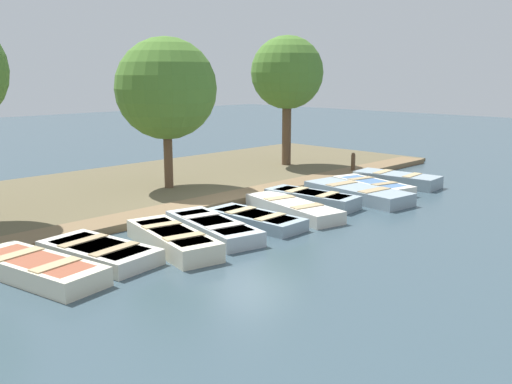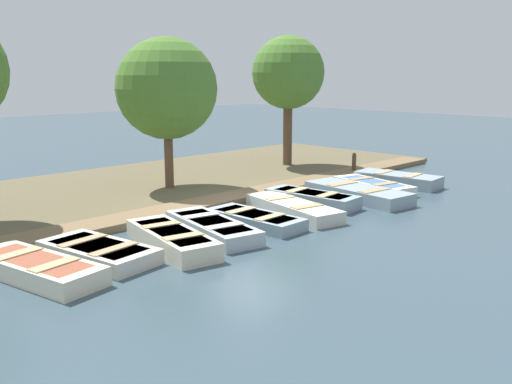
% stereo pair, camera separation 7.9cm
% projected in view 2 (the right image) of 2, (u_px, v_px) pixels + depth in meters
% --- Properties ---
extents(ground_plane, '(80.00, 80.00, 0.00)m').
position_uv_depth(ground_plane, '(251.00, 210.00, 16.20)').
color(ground_plane, '#384C56').
extents(shore_bank, '(8.00, 24.00, 0.13)m').
position_uv_depth(shore_bank, '(149.00, 185.00, 19.62)').
color(shore_bank, brown).
rests_on(shore_bank, ground_plane).
extents(dock_walkway, '(1.07, 22.74, 0.19)m').
position_uv_depth(dock_walkway, '(222.00, 200.00, 17.05)').
color(dock_walkway, brown).
rests_on(dock_walkway, ground_plane).
extents(rowboat_0, '(3.15, 1.58, 0.39)m').
position_uv_depth(rowboat_0, '(36.00, 268.00, 10.85)').
color(rowboat_0, beige).
rests_on(rowboat_0, ground_plane).
extents(rowboat_1, '(2.79, 1.61, 0.35)m').
position_uv_depth(rowboat_1, '(98.00, 252.00, 11.91)').
color(rowboat_1, beige).
rests_on(rowboat_1, ground_plane).
extents(rowboat_2, '(3.10, 1.57, 0.44)m').
position_uv_depth(rowboat_2, '(172.00, 239.00, 12.65)').
color(rowboat_2, beige).
rests_on(rowboat_2, ground_plane).
extents(rowboat_3, '(3.21, 1.65, 0.38)m').
position_uv_depth(rowboat_3, '(212.00, 227.00, 13.73)').
color(rowboat_3, '#B2BCC1').
rests_on(rowboat_3, ground_plane).
extents(rowboat_4, '(2.73, 1.10, 0.33)m').
position_uv_depth(rowboat_4, '(255.00, 219.00, 14.60)').
color(rowboat_4, '#8C9EA8').
rests_on(rowboat_4, ground_plane).
extents(rowboat_5, '(3.42, 1.66, 0.37)m').
position_uv_depth(rowboat_5, '(293.00, 208.00, 15.72)').
color(rowboat_5, beige).
rests_on(rowboat_5, ground_plane).
extents(rowboat_6, '(2.90, 1.20, 0.41)m').
position_uv_depth(rowboat_6, '(312.00, 198.00, 16.80)').
color(rowboat_6, '#8C9EA8').
rests_on(rowboat_6, ground_plane).
extents(rowboat_7, '(3.60, 1.64, 0.41)m').
position_uv_depth(rowboat_7, '(358.00, 193.00, 17.58)').
color(rowboat_7, '#8C9EA8').
rests_on(rowboat_7, ground_plane).
extents(rowboat_8, '(3.05, 1.67, 0.36)m').
position_uv_depth(rowboat_8, '(373.00, 186.00, 18.81)').
color(rowboat_8, silver).
rests_on(rowboat_8, ground_plane).
extents(rowboat_9, '(2.97, 1.33, 0.43)m').
position_uv_depth(rowboat_9, '(398.00, 179.00, 19.79)').
color(rowboat_9, '#8C9EA8').
rests_on(rowboat_9, ground_plane).
extents(mooring_post_far, '(0.16, 0.16, 0.87)m').
position_uv_depth(mooring_post_far, '(354.00, 164.00, 21.67)').
color(mooring_post_far, brown).
rests_on(mooring_post_far, ground_plane).
extents(park_tree_left, '(3.25, 3.25, 4.97)m').
position_uv_depth(park_tree_left, '(167.00, 89.00, 18.17)').
color(park_tree_left, brown).
rests_on(park_tree_left, ground_plane).
extents(park_tree_center, '(2.91, 2.91, 5.30)m').
position_uv_depth(park_tree_center, '(288.00, 73.00, 22.73)').
color(park_tree_center, brown).
rests_on(park_tree_center, ground_plane).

